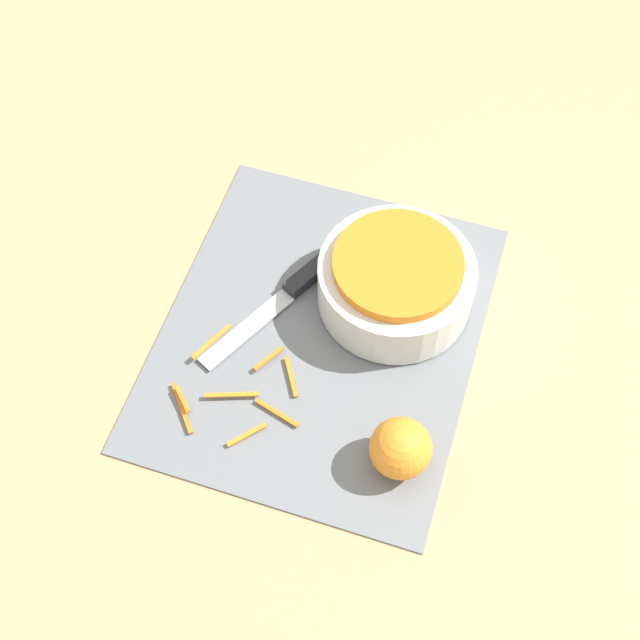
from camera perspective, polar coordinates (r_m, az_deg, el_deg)
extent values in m
plane|color=tan|center=(1.08, 0.00, -0.99)|extent=(4.00, 4.00, 0.00)
cube|color=slate|center=(1.08, 0.00, -0.91)|extent=(0.45, 0.37, 0.01)
cylinder|color=silver|center=(1.08, 4.86, 2.35)|extent=(0.19, 0.19, 0.07)
cylinder|color=orange|center=(1.05, 5.01, 3.51)|extent=(0.15, 0.15, 0.02)
cube|color=#232328|center=(1.11, -0.43, 3.17)|extent=(0.09, 0.06, 0.02)
cube|color=silver|center=(1.08, -4.71, -0.59)|extent=(0.13, 0.08, 0.00)
sphere|color=orange|center=(0.97, 5.19, -8.18)|extent=(0.07, 0.07, 0.07)
cube|color=orange|center=(1.04, -1.86, -3.64)|extent=(0.05, 0.03, 0.00)
cube|color=orange|center=(1.02, -4.72, -7.34)|extent=(0.04, 0.04, 0.00)
cube|color=orange|center=(1.05, -3.29, -2.47)|extent=(0.04, 0.03, 0.00)
cube|color=orange|center=(1.02, -2.77, -5.96)|extent=(0.02, 0.06, 0.00)
cube|color=orange|center=(1.04, -8.83, -5.59)|extent=(0.06, 0.05, 0.00)
cube|color=orange|center=(1.07, -6.96, -1.38)|extent=(0.06, 0.03, 0.00)
cube|color=orange|center=(1.04, -5.67, -4.79)|extent=(0.03, 0.06, 0.00)
cube|color=orange|center=(1.04, -8.78, -5.04)|extent=(0.03, 0.03, 0.00)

